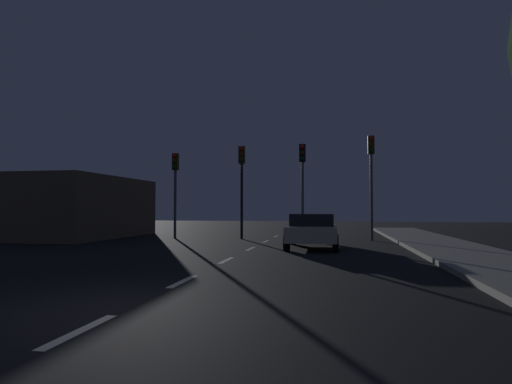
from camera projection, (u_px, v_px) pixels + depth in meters
name	position (u px, v px, depth m)	size (l,w,h in m)	color
ground_plane	(231.00, 258.00, 13.56)	(80.00, 80.00, 0.00)	black
sidewalk_curb_right	(487.00, 261.00, 12.22)	(3.00, 40.00, 0.15)	gray
lane_stripe_nearest	(80.00, 331.00, 5.50)	(0.16, 1.60, 0.01)	silver
lane_stripe_second	(183.00, 281.00, 9.24)	(0.16, 1.60, 0.01)	silver
lane_stripe_third	(226.00, 260.00, 12.97)	(0.16, 1.60, 0.01)	silver
lane_stripe_fourth	(250.00, 249.00, 16.71)	(0.16, 1.60, 0.01)	silver
lane_stripe_fifth	(266.00, 241.00, 20.45)	(0.16, 1.60, 0.01)	silver
lane_stripe_sixth	(276.00, 236.00, 24.18)	(0.16, 1.60, 0.01)	silver
traffic_signal_far_left	(175.00, 178.00, 22.85)	(0.32, 0.38, 4.53)	#4C4C51
traffic_signal_center_left	(242.00, 174.00, 22.21)	(0.32, 0.38, 4.81)	black
traffic_signal_center_right	(302.00, 173.00, 21.65)	(0.32, 0.38, 4.84)	#4C4C51
traffic_signal_far_right	(371.00, 167.00, 21.05)	(0.32, 0.38, 5.16)	#4C4C51
car_stopped_ahead	(312.00, 230.00, 17.08)	(2.03, 4.05, 1.37)	beige
storefront_left	(82.00, 207.00, 23.52)	(4.82, 8.60, 3.28)	brown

